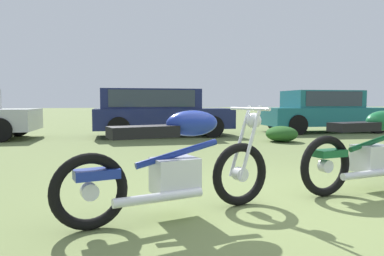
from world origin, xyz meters
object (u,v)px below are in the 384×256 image
at_px(motorcycle_blue, 176,164).
at_px(car_teal, 323,109).
at_px(shrub_low, 282,134).
at_px(motorcycle_green, 372,150).
at_px(car_navy, 157,109).

distance_m(motorcycle_blue, car_teal, 10.11).
bearing_deg(shrub_low, motorcycle_blue, -128.51).
xyz_separation_m(motorcycle_green, car_navy, (-1.32, 7.18, 0.35)).
bearing_deg(motorcycle_blue, car_teal, 34.93).
bearing_deg(car_teal, motorcycle_blue, -128.28).
xyz_separation_m(car_navy, shrub_low, (2.91, -2.37, -0.63)).
bearing_deg(shrub_low, motorcycle_green, -108.35).
height_order(motorcycle_green, car_teal, car_teal).
distance_m(motorcycle_blue, car_navy, 7.57).
xyz_separation_m(motorcycle_blue, shrub_low, (4.06, 5.11, -0.28)).
distance_m(motorcycle_blue, shrub_low, 6.53).
height_order(motorcycle_green, car_navy, car_navy).
bearing_deg(shrub_low, car_teal, 37.46).
relative_size(motorcycle_green, car_navy, 0.49).
distance_m(motorcycle_green, shrub_low, 5.07).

